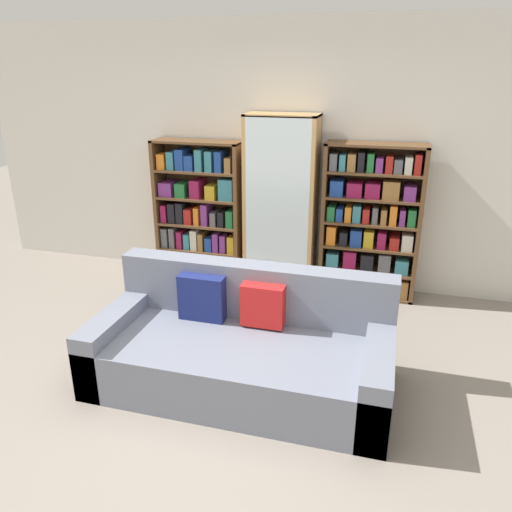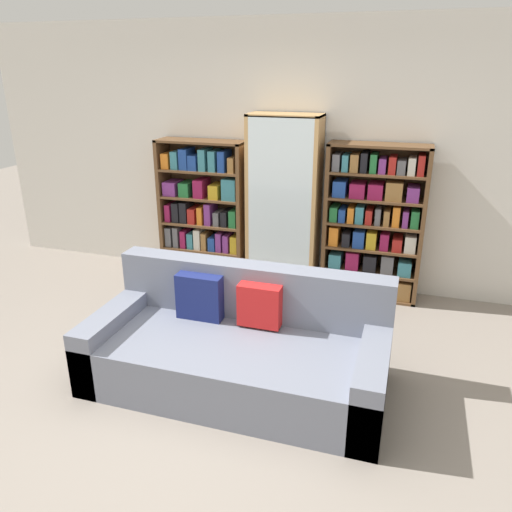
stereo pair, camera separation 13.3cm
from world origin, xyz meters
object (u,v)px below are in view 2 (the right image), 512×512
object	(u,v)px
bookshelf_right	(374,225)
wine_bottle	(322,316)
display_cabinet	(284,205)
couch	(238,349)
bookshelf_left	(203,213)

from	to	relation	value
bookshelf_right	wine_bottle	bearing A→B (deg)	-108.45
display_cabinet	bookshelf_right	xyz separation A→B (m)	(0.92, 0.02, -0.13)
couch	bookshelf_left	bearing A→B (deg)	119.72
display_cabinet	wine_bottle	size ratio (longest dim) A/B	4.52
couch	wine_bottle	bearing A→B (deg)	62.87
bookshelf_left	wine_bottle	bearing A→B (deg)	-31.89
couch	bookshelf_left	size ratio (longest dim) A/B	1.42
wine_bottle	display_cabinet	bearing A→B (deg)	123.04
couch	bookshelf_right	distance (m)	2.07
couch	display_cabinet	distance (m)	1.94
bookshelf_left	wine_bottle	size ratio (longest dim) A/B	3.79
couch	bookshelf_left	xyz separation A→B (m)	(-1.06, 1.85, 0.45)
bookshelf_left	display_cabinet	distance (m)	0.93
bookshelf_left	couch	bearing A→B (deg)	-60.28
couch	wine_bottle	world-z (taller)	couch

